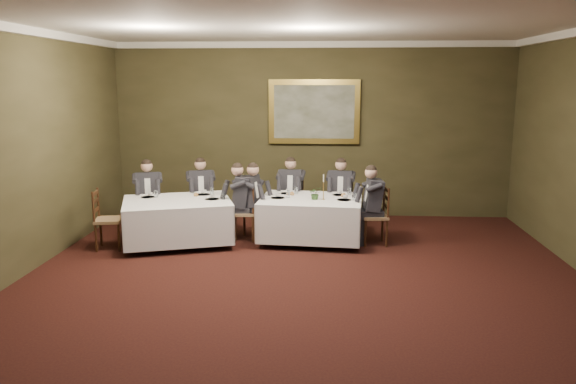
# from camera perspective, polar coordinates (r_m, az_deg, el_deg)

# --- Properties ---
(ground) EXTENTS (10.00, 10.00, 0.00)m
(ground) POSITION_cam_1_polar(r_m,az_deg,el_deg) (6.98, 1.22, -11.92)
(ground) COLOR black
(ground) RESTS_ON ground
(ceiling) EXTENTS (8.00, 10.00, 0.10)m
(ceiling) POSITION_cam_1_polar(r_m,az_deg,el_deg) (6.46, 1.36, 17.94)
(ceiling) COLOR silver
(ceiling) RESTS_ON back_wall
(back_wall) EXTENTS (8.00, 0.10, 3.50)m
(back_wall) POSITION_cam_1_polar(r_m,az_deg,el_deg) (11.46, 2.42, 6.26)
(back_wall) COLOR #34301A
(back_wall) RESTS_ON ground
(crown_molding) EXTENTS (8.00, 10.00, 0.12)m
(crown_molding) POSITION_cam_1_polar(r_m,az_deg,el_deg) (6.45, 1.36, 17.41)
(crown_molding) COLOR white
(crown_molding) RESTS_ON back_wall
(table_main) EXTENTS (1.83, 1.45, 0.67)m
(table_main) POSITION_cam_1_polar(r_m,az_deg,el_deg) (9.70, 2.34, -2.46)
(table_main) COLOR black
(table_main) RESTS_ON ground
(table_second) EXTENTS (2.11, 1.83, 0.67)m
(table_second) POSITION_cam_1_polar(r_m,az_deg,el_deg) (9.72, -11.15, -2.63)
(table_second) COLOR black
(table_second) RESTS_ON ground
(chair_main_backleft) EXTENTS (0.48, 0.46, 1.00)m
(chair_main_backleft) POSITION_cam_1_polar(r_m,az_deg,el_deg) (10.65, 0.34, -2.11)
(chair_main_backleft) COLOR olive
(chair_main_backleft) RESTS_ON ground
(diner_main_backleft) EXTENTS (0.45, 0.52, 1.35)m
(diner_main_backleft) POSITION_cam_1_polar(r_m,az_deg,el_deg) (10.59, 0.33, -0.92)
(diner_main_backleft) COLOR black
(diner_main_backleft) RESTS_ON chair_main_backleft
(chair_main_backright) EXTENTS (0.49, 0.47, 1.00)m
(chair_main_backright) POSITION_cam_1_polar(r_m,az_deg,el_deg) (10.57, 5.35, -2.27)
(chair_main_backright) COLOR olive
(chair_main_backright) RESTS_ON ground
(diner_main_backright) EXTENTS (0.45, 0.52, 1.35)m
(diner_main_backright) POSITION_cam_1_polar(r_m,az_deg,el_deg) (10.50, 5.37, -1.07)
(diner_main_backright) COLOR black
(diner_main_backright) RESTS_ON chair_main_backright
(chair_main_endleft) EXTENTS (0.52, 0.54, 1.00)m
(chair_main_endleft) POSITION_cam_1_polar(r_m,az_deg,el_deg) (9.91, -4.01, -3.16)
(chair_main_endleft) COLOR olive
(chair_main_endleft) RESTS_ON ground
(diner_main_endleft) EXTENTS (0.57, 0.51, 1.35)m
(diner_main_endleft) POSITION_cam_1_polar(r_m,az_deg,el_deg) (9.85, -3.97, -1.88)
(diner_main_endleft) COLOR black
(diner_main_endleft) RESTS_ON chair_main_endleft
(chair_main_endright) EXTENTS (0.46, 0.48, 1.00)m
(chair_main_endright) POSITION_cam_1_polar(r_m,az_deg,el_deg) (9.69, 8.81, -3.60)
(chair_main_endright) COLOR olive
(chair_main_endright) RESTS_ON ground
(diner_main_endright) EXTENTS (0.52, 0.45, 1.35)m
(diner_main_endright) POSITION_cam_1_polar(r_m,az_deg,el_deg) (9.63, 8.79, -2.29)
(diner_main_endright) COLOR black
(diner_main_endright) RESTS_ON chair_main_endright
(chair_sec_backleft) EXTENTS (0.55, 0.54, 1.00)m
(chair_sec_backleft) POSITION_cam_1_polar(r_m,az_deg,el_deg) (10.64, -13.93, -2.46)
(chair_sec_backleft) COLOR olive
(chair_sec_backleft) RESTS_ON ground
(diner_sec_backleft) EXTENTS (0.53, 0.58, 1.35)m
(diner_sec_backleft) POSITION_cam_1_polar(r_m,az_deg,el_deg) (10.58, -13.99, -1.27)
(diner_sec_backleft) COLOR black
(diner_sec_backleft) RESTS_ON chair_sec_backleft
(chair_sec_backright) EXTENTS (0.54, 0.52, 1.00)m
(chair_sec_backright) POSITION_cam_1_polar(r_m,az_deg,el_deg) (10.68, -8.78, -2.21)
(chair_sec_backright) COLOR olive
(chair_sec_backright) RESTS_ON ground
(diner_sec_backright) EXTENTS (0.52, 0.57, 1.35)m
(diner_sec_backright) POSITION_cam_1_polar(r_m,az_deg,el_deg) (10.62, -8.81, -1.03)
(diner_sec_backright) COLOR black
(diner_sec_backright) RESTS_ON chair_sec_backright
(chair_sec_endright) EXTENTS (0.46, 0.48, 1.00)m
(chair_sec_endright) POSITION_cam_1_polar(r_m,az_deg,el_deg) (9.87, -4.53, -3.23)
(chair_sec_endright) COLOR olive
(chair_sec_endright) RESTS_ON ground
(diner_sec_endright) EXTENTS (0.52, 0.45, 1.35)m
(diner_sec_endright) POSITION_cam_1_polar(r_m,az_deg,el_deg) (9.81, -4.62, -1.94)
(diner_sec_endright) COLOR black
(diner_sec_endright) RESTS_ON chair_sec_endright
(chair_sec_endleft) EXTENTS (0.49, 0.51, 1.00)m
(chair_sec_endleft) POSITION_cam_1_polar(r_m,az_deg,el_deg) (9.79, -17.74, -3.87)
(chair_sec_endleft) COLOR olive
(chair_sec_endleft) RESTS_ON ground
(centerpiece) EXTENTS (0.25, 0.23, 0.23)m
(centerpiece) POSITION_cam_1_polar(r_m,az_deg,el_deg) (9.51, 2.79, -0.07)
(centerpiece) COLOR #2D5926
(centerpiece) RESTS_ON table_main
(candlestick) EXTENTS (0.07, 0.07, 0.45)m
(candlestick) POSITION_cam_1_polar(r_m,az_deg,el_deg) (9.50, 3.62, 0.20)
(candlestick) COLOR #B48B37
(candlestick) RESTS_ON table_main
(place_setting_table_main) EXTENTS (0.33, 0.31, 0.14)m
(place_setting_table_main) POSITION_cam_1_polar(r_m,az_deg,el_deg) (10.05, 0.23, 0.07)
(place_setting_table_main) COLOR white
(place_setting_table_main) RESTS_ON table_main
(place_setting_table_second) EXTENTS (0.33, 0.31, 0.14)m
(place_setting_table_second) POSITION_cam_1_polar(r_m,az_deg,el_deg) (10.01, -13.73, -0.30)
(place_setting_table_second) COLOR white
(place_setting_table_second) RESTS_ON table_second
(painting) EXTENTS (1.82, 0.09, 1.28)m
(painting) POSITION_cam_1_polar(r_m,az_deg,el_deg) (11.37, 2.67, 8.14)
(painting) COLOR gold
(painting) RESTS_ON back_wall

